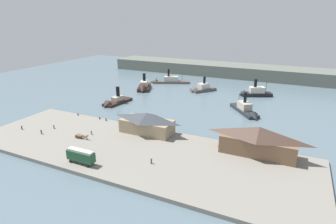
{
  "coord_description": "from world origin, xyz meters",
  "views": [
    {
      "loc": [
        43.33,
        -87.89,
        40.43
      ],
      "look_at": [
        -4.18,
        12.6,
        2.0
      ],
      "focal_mm": 29.57,
      "sensor_mm": 36.0,
      "label": 1
    }
  ],
  "objects": [
    {
      "name": "ferry_approaching_east",
      "position": [
        -5.39,
        58.6,
        1.45
      ],
      "size": [
        14.1,
        15.9,
        10.31
      ],
      "color": "#514C47",
      "rests_on": "ground"
    },
    {
      "name": "ferry_moored_east",
      "position": [
        25.45,
        30.38,
        1.55
      ],
      "size": [
        16.42,
        19.6,
        10.74
      ],
      "color": "#23282D",
      "rests_on": "ground"
    },
    {
      "name": "pedestrian_near_west_shed",
      "position": [
        -35.38,
        -25.9,
        2.0
      ],
      "size": [
        0.43,
        0.43,
        1.75
      ],
      "color": "#3D4C42",
      "rests_on": "quay_promenade"
    },
    {
      "name": "mooring_post_center_west",
      "position": [
        -37.49,
        -5.32,
        1.65
      ],
      "size": [
        0.44,
        0.44,
        0.9
      ],
      "primitive_type": "cylinder",
      "color": "black",
      "rests_on": "quay_promenade"
    },
    {
      "name": "ferry_shed_east_terminal",
      "position": [
        -2.41,
        -8.62,
        4.94
      ],
      "size": [
        18.85,
        8.62,
        7.36
      ],
      "color": "#998466",
      "rests_on": "quay_promenade"
    },
    {
      "name": "ferry_departing_north",
      "position": [
        23.68,
        61.43,
        1.89
      ],
      "size": [
        17.68,
        11.76,
        10.63
      ],
      "color": "black",
      "rests_on": "ground"
    },
    {
      "name": "seawall_edge",
      "position": [
        0.0,
        -3.6,
        0.5
      ],
      "size": [
        110.0,
        0.8,
        1.0
      ],
      "primitive_type": "cube",
      "color": "#666159",
      "rests_on": "ground"
    },
    {
      "name": "pedestrian_walking_east",
      "position": [
        -35.29,
        -20.32,
        1.91
      ],
      "size": [
        0.39,
        0.39,
        1.56
      ],
      "color": "#3D4C42",
      "rests_on": "quay_promenade"
    },
    {
      "name": "pedestrian_by_tram",
      "position": [
        -45.39,
        -25.91,
        1.91
      ],
      "size": [
        0.38,
        0.38,
        1.55
      ],
      "color": "#232328",
      "rests_on": "quay_promenade"
    },
    {
      "name": "ferry_outer_harbor",
      "position": [
        -35.17,
        16.93,
        1.22
      ],
      "size": [
        7.71,
        18.01,
        10.14
      ],
      "color": "black",
      "rests_on": "ground"
    },
    {
      "name": "pedestrian_at_waters_edge",
      "position": [
        -19.21,
        -18.62,
        1.89
      ],
      "size": [
        0.37,
        0.37,
        1.51
      ],
      "color": "#3D4C42",
      "rests_on": "quay_promenade"
    },
    {
      "name": "horse_cart",
      "position": [
        -19.79,
        -22.78,
        2.13
      ],
      "size": [
        5.4,
        1.45,
        1.87
      ],
      "color": "brown",
      "rests_on": "quay_promenade"
    },
    {
      "name": "street_tram",
      "position": [
        -8.33,
        -35.83,
        3.65
      ],
      "size": [
        8.55,
        2.54,
        4.19
      ],
      "color": "#1E4C2D",
      "rests_on": "quay_promenade"
    },
    {
      "name": "ferry_mid_harbor",
      "position": [
        -36.34,
        47.64,
        1.59
      ],
      "size": [
        12.99,
        19.1,
        11.0
      ],
      "color": "black",
      "rests_on": "ground"
    },
    {
      "name": "ground_plane",
      "position": [
        0.0,
        0.0,
        0.0
      ],
      "size": [
        320.0,
        320.0,
        0.0
      ],
      "primitive_type": "plane",
      "color": "slate"
    },
    {
      "name": "mooring_post_west",
      "position": [
        -22.89,
        -5.5,
        1.65
      ],
      "size": [
        0.44,
        0.44,
        0.9
      ],
      "primitive_type": "cylinder",
      "color": "black",
      "rests_on": "quay_promenade"
    },
    {
      "name": "pedestrian_walking_west",
      "position": [
        9.66,
        -27.61,
        2.01
      ],
      "size": [
        0.44,
        0.44,
        1.77
      ],
      "color": "#3D4C42",
      "rests_on": "quay_promenade"
    },
    {
      "name": "quay_promenade",
      "position": [
        0.0,
        -22.0,
        0.6
      ],
      "size": [
        110.0,
        36.0,
        1.2
      ],
      "primitive_type": "cube",
      "color": "gray",
      "rests_on": "ground"
    },
    {
      "name": "mooring_post_east",
      "position": [
        -26.29,
        -5.12,
        1.65
      ],
      "size": [
        0.44,
        0.44,
        0.9
      ],
      "primitive_type": "cylinder",
      "color": "black",
      "rests_on": "quay_promenade"
    },
    {
      "name": "mooring_post_center_east",
      "position": [
        -14.62,
        -5.19,
        1.65
      ],
      "size": [
        0.44,
        0.44,
        0.9
      ],
      "primitive_type": "cylinder",
      "color": "black",
      "rests_on": "quay_promenade"
    },
    {
      "name": "ferry_shed_west_terminal",
      "position": [
        35.63,
        -9.12,
        5.71
      ],
      "size": [
        22.19,
        7.56,
        8.88
      ],
      "color": "brown",
      "rests_on": "quay_promenade"
    },
    {
      "name": "ferry_near_quay",
      "position": [
        -32.68,
        69.4,
        1.23
      ],
      "size": [
        25.56,
        15.04,
        10.91
      ],
      "color": "#514C47",
      "rests_on": "ground"
    },
    {
      "name": "far_headland",
      "position": [
        0.0,
        110.0,
        4.0
      ],
      "size": [
        180.0,
        24.0,
        8.0
      ],
      "primitive_type": "cube",
      "color": "#60665B",
      "rests_on": "ground"
    }
  ]
}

